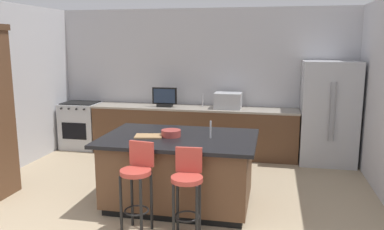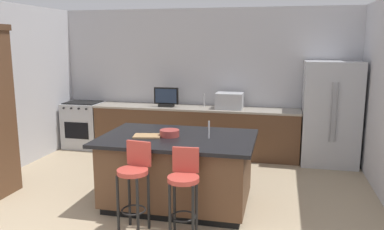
# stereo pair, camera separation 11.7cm
# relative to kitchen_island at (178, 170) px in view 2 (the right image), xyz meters

# --- Properties ---
(wall_back) EXTENTS (6.08, 0.12, 2.70)m
(wall_back) POSITION_rel_kitchen_island_xyz_m (-0.18, 2.68, 0.89)
(wall_back) COLOR #BCBCC1
(wall_back) RESTS_ON ground_plane
(counter_back) EXTENTS (3.81, 0.62, 0.90)m
(counter_back) POSITION_rel_kitchen_island_xyz_m (-0.29, 2.30, -0.01)
(counter_back) COLOR brown
(counter_back) RESTS_ON ground_plane
(kitchen_island) EXTENTS (1.94, 1.30, 0.91)m
(kitchen_island) POSITION_rel_kitchen_island_xyz_m (0.00, 0.00, 0.00)
(kitchen_island) COLOR black
(kitchen_island) RESTS_ON ground_plane
(refrigerator) EXTENTS (0.92, 0.75, 1.77)m
(refrigerator) POSITION_rel_kitchen_island_xyz_m (2.08, 2.25, 0.42)
(refrigerator) COLOR #B7BABF
(refrigerator) RESTS_ON ground_plane
(range_oven) EXTENTS (0.71, 0.63, 0.92)m
(range_oven) POSITION_rel_kitchen_island_xyz_m (-2.56, 2.30, -0.01)
(range_oven) COLOR #B7BABF
(range_oven) RESTS_ON ground_plane
(microwave) EXTENTS (0.48, 0.36, 0.28)m
(microwave) POSITION_rel_kitchen_island_xyz_m (0.35, 2.30, 0.57)
(microwave) COLOR #B7BABF
(microwave) RESTS_ON counter_back
(tv_monitor) EXTENTS (0.46, 0.16, 0.36)m
(tv_monitor) POSITION_rel_kitchen_island_xyz_m (-0.82, 2.25, 0.60)
(tv_monitor) COLOR black
(tv_monitor) RESTS_ON counter_back
(sink_faucet_back) EXTENTS (0.02, 0.02, 0.24)m
(sink_faucet_back) POSITION_rel_kitchen_island_xyz_m (-0.14, 2.40, 0.55)
(sink_faucet_back) COLOR #B2B2B7
(sink_faucet_back) RESTS_ON counter_back
(sink_faucet_island) EXTENTS (0.02, 0.02, 0.22)m
(sink_faucet_island) POSITION_rel_kitchen_island_xyz_m (0.40, 0.00, 0.55)
(sink_faucet_island) COLOR #B2B2B7
(sink_faucet_island) RESTS_ON kitchen_island
(bar_stool_left) EXTENTS (0.34, 0.36, 1.00)m
(bar_stool_left) POSITION_rel_kitchen_island_xyz_m (-0.28, -0.80, 0.14)
(bar_stool_left) COLOR #B23D33
(bar_stool_left) RESTS_ON ground_plane
(bar_stool_right) EXTENTS (0.34, 0.35, 0.97)m
(bar_stool_right) POSITION_rel_kitchen_island_xyz_m (0.28, -0.80, 0.12)
(bar_stool_right) COLOR #B23D33
(bar_stool_right) RESTS_ON ground_plane
(fruit_bowl) EXTENTS (0.25, 0.25, 0.08)m
(fruit_bowl) POSITION_rel_kitchen_island_xyz_m (-0.10, -0.01, 0.49)
(fruit_bowl) COLOR #993833
(fruit_bowl) RESTS_ON kitchen_island
(cell_phone) EXTENTS (0.09, 0.16, 0.01)m
(cell_phone) POSITION_rel_kitchen_island_xyz_m (-0.39, 0.02, 0.45)
(cell_phone) COLOR black
(cell_phone) RESTS_ON kitchen_island
(cutting_board) EXTENTS (0.38, 0.29, 0.02)m
(cutting_board) POSITION_rel_kitchen_island_xyz_m (-0.37, -0.09, 0.45)
(cutting_board) COLOR #A87F51
(cutting_board) RESTS_ON kitchen_island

